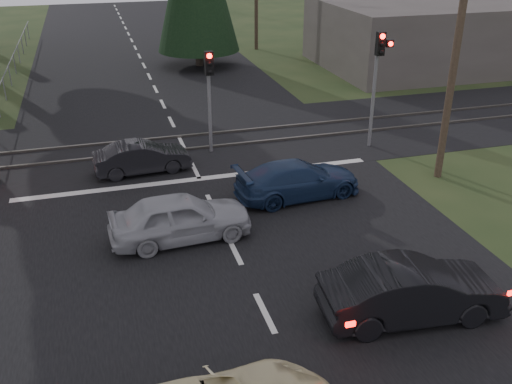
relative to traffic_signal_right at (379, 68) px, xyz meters
name	(u,v)px	position (x,y,z in m)	size (l,w,h in m)	color
ground	(265,313)	(-7.55, -9.47, -3.31)	(120.00, 120.00, 0.00)	#233618
road	(191,161)	(-7.55, 0.53, -3.31)	(14.00, 100.00, 0.01)	black
rail_corridor	(182,144)	(-7.55, 2.53, -3.31)	(120.00, 8.00, 0.01)	black
stop_line	(199,179)	(-7.55, -1.27, -3.30)	(13.00, 0.35, 0.00)	silver
rail_near	(185,149)	(-7.55, 1.73, -3.26)	(120.00, 0.12, 0.10)	#59544C
rail_far	(179,136)	(-7.55, 3.33, -3.26)	(120.00, 0.12, 0.10)	#59544C
traffic_signal_right	(379,68)	(0.00, 0.00, 0.00)	(0.68, 0.48, 4.70)	slate
traffic_signal_center	(209,85)	(-6.55, 1.20, -0.51)	(0.32, 0.48, 4.10)	slate
utility_pole_near	(457,47)	(0.95, -3.47, 1.41)	(1.80, 0.26, 9.00)	#4C3D2D
fence_left	(9,93)	(-15.35, 13.03, -3.31)	(0.10, 36.00, 1.20)	slate
building_right	(434,34)	(10.45, 12.53, -1.31)	(14.00, 10.00, 4.00)	#59514C
dark_hatchback	(412,291)	(-4.28, -10.53, -2.60)	(1.51, 4.33, 1.43)	black
silver_car	(180,218)	(-8.88, -5.38, -2.61)	(1.67, 4.14, 1.41)	#A2A4AA
blue_sedan	(298,180)	(-4.60, -3.63, -2.69)	(1.76, 4.33, 1.26)	#1A2C4E
dark_car_far	(142,158)	(-9.44, -0.05, -2.73)	(1.23, 3.53, 1.16)	black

